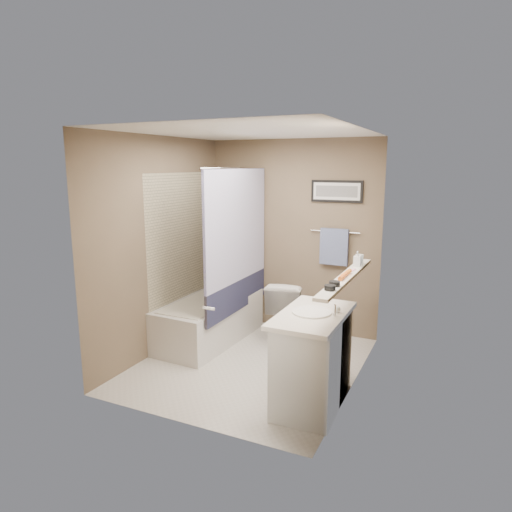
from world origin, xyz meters
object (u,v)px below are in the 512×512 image
at_px(bathtub, 209,320).
at_px(toilet, 288,310).
at_px(vanity, 313,361).
at_px(candle_bowl_far, 334,284).
at_px(soap_bottle, 357,259).
at_px(hair_brush_back, 346,273).
at_px(hair_brush_front, 343,276).
at_px(candle_bowl_near, 330,288).
at_px(glass_jar, 359,259).

xyz_separation_m(bathtub, toilet, (0.85, 0.43, 0.12)).
height_order(vanity, candle_bowl_far, candle_bowl_far).
relative_size(candle_bowl_far, soap_bottle, 0.61).
relative_size(candle_bowl_far, hair_brush_back, 0.41).
height_order(bathtub, vanity, vanity).
bearing_deg(hair_brush_front, soap_bottle, 90.00).
bearing_deg(hair_brush_front, candle_bowl_near, -90.00).
height_order(candle_bowl_far, hair_brush_back, hair_brush_back).
bearing_deg(vanity, hair_brush_back, 59.16).
relative_size(toilet, candle_bowl_far, 8.25).
xyz_separation_m(toilet, candle_bowl_near, (0.93, -1.53, 0.76)).
bearing_deg(candle_bowl_near, bathtub, 148.35).
bearing_deg(glass_jar, vanity, -102.17).
height_order(candle_bowl_near, soap_bottle, soap_bottle).
xyz_separation_m(bathtub, hair_brush_front, (1.79, -0.69, 0.89)).
bearing_deg(soap_bottle, hair_brush_back, -90.00).
bearing_deg(bathtub, candle_bowl_far, -25.94).
xyz_separation_m(glass_jar, soap_bottle, (0.00, -0.09, 0.02)).
bearing_deg(bathtub, candle_bowl_near, -29.17).
height_order(vanity, candle_bowl_near, candle_bowl_near).
relative_size(vanity, hair_brush_front, 4.09).
bearing_deg(soap_bottle, hair_brush_front, -90.00).
bearing_deg(candle_bowl_near, glass_jar, 90.00).
bearing_deg(candle_bowl_far, soap_bottle, 90.00).
relative_size(candle_bowl_far, hair_brush_front, 0.41).
relative_size(toilet, hair_brush_front, 3.38).
bearing_deg(bathtub, hair_brush_back, -15.34).
relative_size(bathtub, hair_brush_front, 6.82).
height_order(hair_brush_back, glass_jar, glass_jar).
bearing_deg(vanity, soap_bottle, 74.15).
bearing_deg(glass_jar, soap_bottle, -90.00).
distance_m(toilet, soap_bottle, 1.37).
relative_size(bathtub, vanity, 1.67).
distance_m(bathtub, glass_jar, 2.01).
xyz_separation_m(toilet, soap_bottle, (0.93, -0.58, 0.82)).
bearing_deg(toilet, glass_jar, 143.78).
xyz_separation_m(bathtub, candle_bowl_near, (1.79, -1.10, 0.89)).
distance_m(bathtub, candle_bowl_far, 2.21).
distance_m(glass_jar, soap_bottle, 0.10).
height_order(toilet, soap_bottle, soap_bottle).
bearing_deg(soap_bottle, vanity, -103.60).
bearing_deg(candle_bowl_near, soap_bottle, 90.00).
relative_size(bathtub, candle_bowl_far, 16.67).
distance_m(toilet, glass_jar, 1.32).
xyz_separation_m(vanity, hair_brush_back, (0.19, 0.34, 0.74)).
bearing_deg(toilet, candle_bowl_near, 112.59).
height_order(bathtub, hair_brush_front, hair_brush_front).
relative_size(toilet, glass_jar, 7.43).
distance_m(vanity, candle_bowl_far, 0.76).
xyz_separation_m(candle_bowl_near, glass_jar, (0.00, 1.05, 0.03)).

